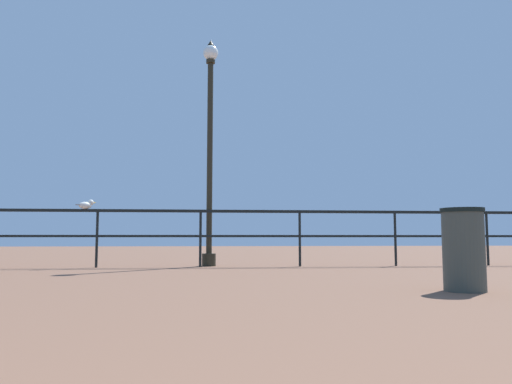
{
  "coord_description": "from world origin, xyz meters",
  "views": [
    {
      "loc": [
        0.14,
        1.41,
        0.5
      ],
      "look_at": [
        0.92,
        9.39,
        1.25
      ],
      "focal_mm": 34.14,
      "sensor_mm": 36.0,
      "label": 1
    }
  ],
  "objects": [
    {
      "name": "lamppost_center",
      "position": [
        0.15,
        10.14,
        2.28
      ],
      "size": [
        0.28,
        0.28,
        4.14
      ],
      "color": "black",
      "rests_on": "ground_plane"
    },
    {
      "name": "seagull_on_rail",
      "position": [
        -1.94,
        9.9,
        1.06
      ],
      "size": [
        0.31,
        0.26,
        0.17
      ],
      "color": "silver",
      "rests_on": "pier_railing"
    },
    {
      "name": "pier_railing",
      "position": [
        0.0,
        9.89,
        0.72
      ],
      "size": [
        24.39,
        0.05,
        0.98
      ],
      "color": "black",
      "rests_on": "ground_plane"
    },
    {
      "name": "trash_bin",
      "position": [
        2.54,
        5.83,
        0.39
      ],
      "size": [
        0.4,
        0.4,
        0.78
      ],
      "color": "#3A413B",
      "rests_on": "ground_plane"
    }
  ]
}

